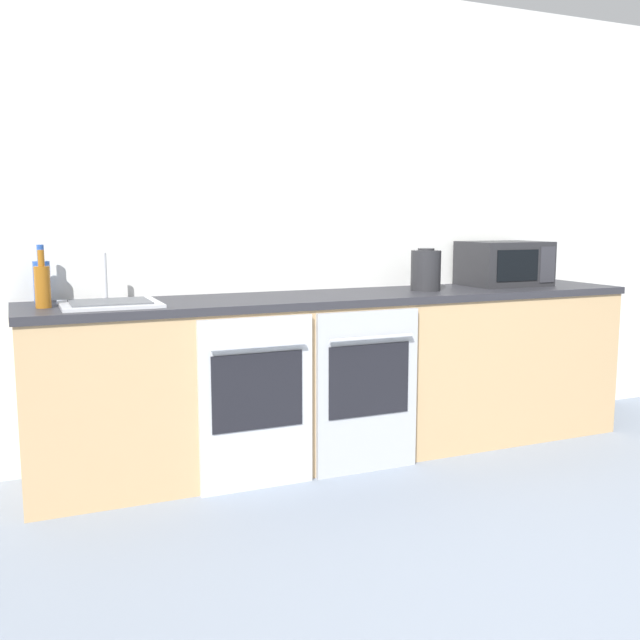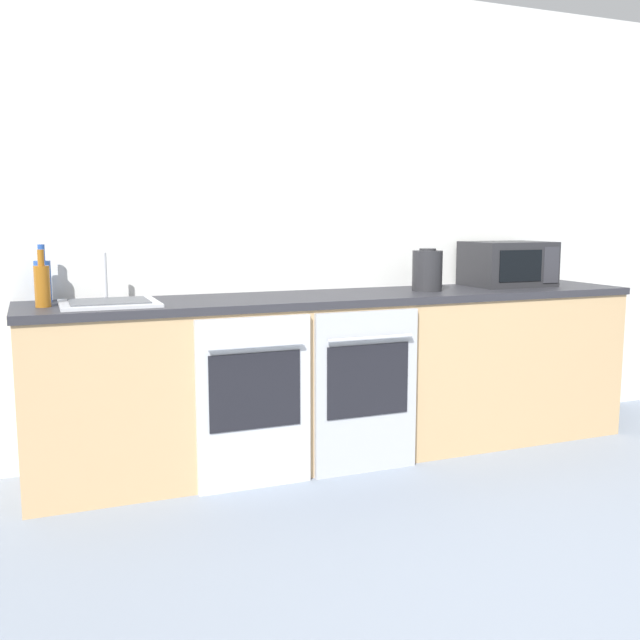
% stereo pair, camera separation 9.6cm
% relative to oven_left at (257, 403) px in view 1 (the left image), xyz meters
% --- Properties ---
extents(wall_back, '(10.00, 0.06, 2.60)m').
position_rel_oven_left_xyz_m(wall_back, '(0.63, 0.63, 0.87)').
color(wall_back, silver).
rests_on(wall_back, ground_plane).
extents(counter_back, '(3.40, 0.61, 0.90)m').
position_rel_oven_left_xyz_m(counter_back, '(0.63, 0.31, 0.02)').
color(counter_back, tan).
rests_on(counter_back, ground_plane).
extents(oven_left, '(0.57, 0.06, 0.84)m').
position_rel_oven_left_xyz_m(oven_left, '(0.00, 0.00, 0.00)').
color(oven_left, '#B7BABF').
rests_on(oven_left, ground_plane).
extents(oven_right, '(0.57, 0.06, 0.84)m').
position_rel_oven_left_xyz_m(oven_right, '(0.60, 0.00, 0.00)').
color(oven_right, '#A8AAAF').
rests_on(oven_right, ground_plane).
extents(microwave, '(0.49, 0.38, 0.27)m').
position_rel_oven_left_xyz_m(microwave, '(1.73, 0.39, 0.60)').
color(microwave, '#232326').
rests_on(microwave, counter_back).
extents(bottle_blue, '(0.08, 0.08, 0.28)m').
position_rel_oven_left_xyz_m(bottle_blue, '(-0.91, 0.49, 0.58)').
color(bottle_blue, '#234793').
rests_on(bottle_blue, counter_back).
extents(bottle_clear, '(0.06, 0.06, 0.19)m').
position_rel_oven_left_xyz_m(bottle_clear, '(2.13, 0.54, 0.55)').
color(bottle_clear, silver).
rests_on(bottle_clear, counter_back).
extents(bottle_amber, '(0.07, 0.07, 0.27)m').
position_rel_oven_left_xyz_m(bottle_amber, '(-0.92, 0.30, 0.57)').
color(bottle_amber, '#8C5114').
rests_on(bottle_amber, counter_back).
extents(kettle, '(0.17, 0.17, 0.24)m').
position_rel_oven_left_xyz_m(kettle, '(1.12, 0.30, 0.59)').
color(kettle, '#232326').
rests_on(kettle, counter_back).
extents(sink, '(0.45, 0.41, 0.24)m').
position_rel_oven_left_xyz_m(sink, '(-0.63, 0.28, 0.48)').
color(sink, '#B7BABF').
rests_on(sink, counter_back).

